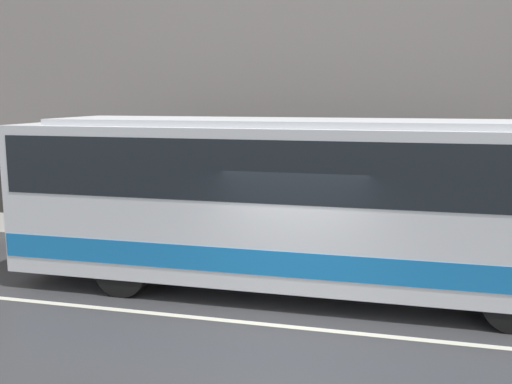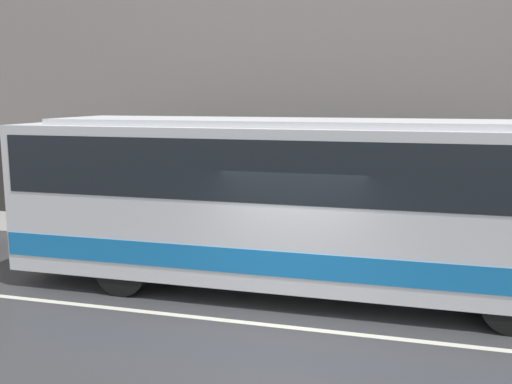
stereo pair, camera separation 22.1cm
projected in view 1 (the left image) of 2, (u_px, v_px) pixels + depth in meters
The scene contains 5 objects.
ground_plane at pixel (286, 327), 9.43m from camera, with size 60.00×60.00×0.00m, color #38383A.
sidewalk at pixel (326, 245), 14.34m from camera, with size 60.00×2.31×0.17m.
building_facade at pixel (336, 58), 14.81m from camera, with size 60.00×0.35×9.85m.
lane_stripe at pixel (286, 326), 9.43m from camera, with size 54.00×0.14×0.01m.
transit_bus at pixel (292, 196), 10.91m from camera, with size 10.94×2.55×3.34m.
Camera 1 is at (1.71, -8.78, 3.76)m, focal length 40.00 mm.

